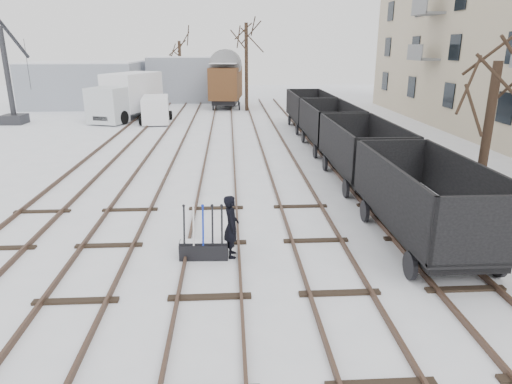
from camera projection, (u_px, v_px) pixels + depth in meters
The scene contains 17 objects.
ground at pixel (210, 298), 10.40m from camera, with size 120.00×120.00×0.00m, color white.
tracks at pixel (220, 157), 23.38m from camera, with size 13.90×52.00×0.16m.
shed_left at pixel (86, 84), 43.27m from camera, with size 10.00×8.00×4.10m.
shed_right at pixel (185, 79), 47.51m from camera, with size 7.00×6.00×4.50m.
ground_frame at pixel (204, 248), 12.29m from camera, with size 1.32×0.47×1.49m.
worker at pixel (231, 226), 12.25m from camera, with size 0.63×0.42×1.74m, color black.
freight_wagon_a at pixel (425, 214), 12.90m from camera, with size 2.44×6.09×2.49m.
freight_wagon_b at pixel (362, 160), 18.99m from camera, with size 2.44×6.09×2.49m.
freight_wagon_c at pixel (329, 132), 25.07m from camera, with size 2.44×6.09×2.49m.
freight_wagon_d at pixel (309, 116), 31.15m from camera, with size 2.44×6.09×2.49m.
box_van_wagon at pixel (226, 82), 41.72m from camera, with size 3.41×5.60×4.06m.
lorry at pixel (127, 96), 35.49m from camera, with size 4.16×8.03×3.49m.
panel_van at pixel (156, 109), 34.00m from camera, with size 2.36×4.52×1.91m.
crane at pixel (12, 96), 33.25m from camera, with size 1.59×4.51×7.72m.
tree_near at pixel (486, 141), 14.89m from camera, with size 0.30×0.30×5.05m, color black.
tree_far_left at pixel (181, 71), 47.01m from camera, with size 0.30×0.30×5.99m, color black.
tree_far_right at pixel (246, 68), 39.50m from camera, with size 0.30×0.30×7.37m, color black.
Camera 1 is at (0.51, -9.21, 5.49)m, focal length 32.00 mm.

